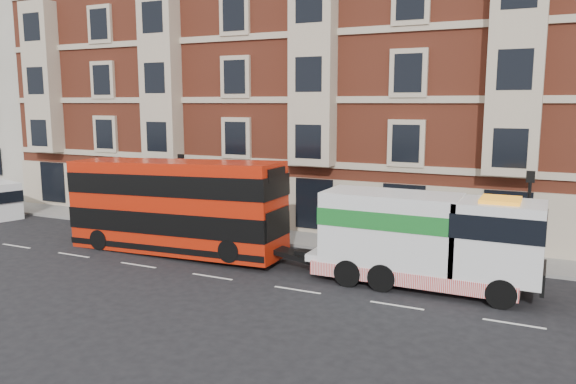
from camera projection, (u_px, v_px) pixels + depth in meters
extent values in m
plane|color=black|center=(212.00, 277.00, 23.93)|extent=(120.00, 120.00, 0.00)
cube|color=slate|center=(288.00, 237.00, 30.60)|extent=(90.00, 3.00, 0.15)
cube|color=brown|center=(346.00, 76.00, 35.67)|extent=(45.00, 12.00, 18.00)
cube|color=#BCB5A5|center=(4.00, 95.00, 47.88)|extent=(16.00, 10.00, 16.00)
cylinder|color=black|center=(182.00, 196.00, 31.66)|extent=(0.14, 0.14, 4.00)
cube|color=black|center=(181.00, 159.00, 31.33)|extent=(0.35, 0.15, 0.50)
cylinder|color=black|center=(527.00, 225.00, 24.02)|extent=(0.14, 0.14, 4.00)
cube|color=black|center=(531.00, 177.00, 23.69)|extent=(0.35, 0.15, 0.50)
cube|color=#BA1F0A|center=(174.00, 206.00, 27.36)|extent=(11.23, 2.51, 4.41)
cube|color=black|center=(175.00, 219.00, 27.46)|extent=(11.27, 2.57, 1.05)
cube|color=black|center=(173.00, 183.00, 27.17)|extent=(11.27, 2.57, 1.00)
cylinder|color=black|center=(100.00, 240.00, 28.25)|extent=(1.04, 0.32, 1.04)
cylinder|color=black|center=(130.00, 230.00, 30.27)|extent=(1.04, 0.32, 1.04)
cylinder|color=black|center=(230.00, 251.00, 24.97)|extent=(1.04, 0.32, 1.04)
cylinder|color=black|center=(254.00, 240.00, 26.99)|extent=(1.04, 0.32, 1.04)
cube|color=silver|center=(419.00, 264.00, 22.48)|extent=(9.03, 2.31, 0.30)
cube|color=silver|center=(498.00, 240.00, 21.04)|extent=(3.21, 2.51, 2.91)
cube|color=silver|center=(391.00, 228.00, 22.78)|extent=(5.42, 2.51, 2.91)
cube|color=#176A24|center=(391.00, 216.00, 22.70)|extent=(5.47, 2.55, 0.70)
cube|color=red|center=(414.00, 272.00, 22.62)|extent=(8.02, 2.57, 0.55)
cylinder|color=black|center=(501.00, 294.00, 20.17)|extent=(1.10, 0.35, 1.10)
cylinder|color=black|center=(506.00, 276.00, 22.19)|extent=(1.10, 0.35, 1.10)
cylinder|color=black|center=(382.00, 277.00, 22.05)|extent=(1.10, 0.40, 1.10)
cylinder|color=black|center=(397.00, 263.00, 24.07)|extent=(1.10, 0.40, 1.10)
cylinder|color=black|center=(348.00, 273.00, 22.64)|extent=(1.10, 0.40, 1.10)
cylinder|color=black|center=(365.00, 259.00, 24.66)|extent=(1.10, 0.40, 1.10)
cylinder|color=black|center=(0.00, 207.00, 38.13)|extent=(0.71, 0.40, 0.68)
cylinder|color=black|center=(18.00, 212.00, 36.25)|extent=(0.71, 0.40, 0.68)
imported|color=#171D2F|center=(101.00, 208.00, 34.38)|extent=(0.71, 0.62, 1.64)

